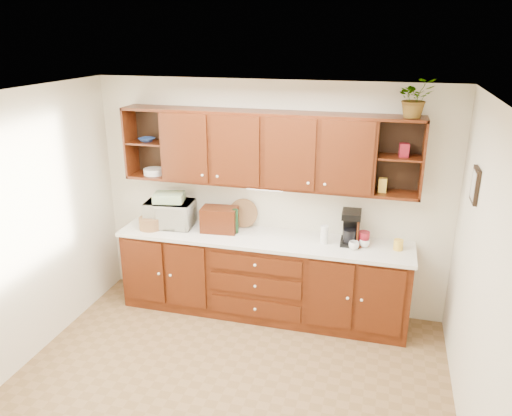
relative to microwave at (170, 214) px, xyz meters
The scene contains 26 objects.
floor 2.16m from the microwave, 53.28° to the right, with size 4.00×4.00×0.00m, color olive.
ceiling 2.40m from the microwave, 53.28° to the right, with size 4.00×4.00×0.00m, color white.
back_wall 1.16m from the microwave, 12.79° to the left, with size 4.00×4.00×0.00m, color #EDE5C7.
left_wall 1.75m from the microwave, 120.56° to the right, with size 3.50×3.50×0.00m, color #EDE5C7.
right_wall 3.46m from the microwave, 25.65° to the right, with size 3.50×3.50×0.00m, color #EDE5C7.
base_cabinets 1.29m from the microwave, ahead, with size 3.20×0.60×0.90m, color black.
countertop 1.13m from the microwave, ahead, with size 3.24×0.64×0.04m, color white.
upper_cabinets 1.39m from the microwave, ahead, with size 3.20×0.33×0.80m.
undercabinet_light 1.18m from the microwave, ahead, with size 0.40×0.05×0.03m, color white.
framed_picture 3.24m from the microwave, 10.90° to the right, with size 0.03×0.24×0.30m, color black.
wicker_basket 0.24m from the microwave, 141.14° to the right, with size 0.26×0.26×0.14m, color #8C5F3A.
microwave is the anchor object (origin of this frame).
towel_stack 0.20m from the microwave, ahead, with size 0.33×0.24×0.10m, color #EDED6F.
wine_bottle 0.79m from the microwave, ahead, with size 0.07×0.07×0.28m, color black.
woven_tray 0.86m from the microwave, 13.22° to the left, with size 0.33×0.33×0.02m, color #8C5F3A.
bread_box 0.60m from the microwave, ahead, with size 0.40×0.25×0.28m, color black.
mug_tree 2.14m from the microwave, ahead, with size 0.25×0.26×0.29m.
canister_red 2.20m from the microwave, ahead, with size 0.12×0.12×0.15m, color maroon.
canister_white 1.79m from the microwave, ahead, with size 0.08×0.08×0.20m, color white.
canister_yellow 2.55m from the microwave, ahead, with size 0.10×0.10×0.11m, color yellow.
coffee_maker 2.06m from the microwave, ahead, with size 0.20×0.26×0.37m.
bowl_stack 0.88m from the microwave, 163.72° to the left, with size 0.17×0.17×0.04m, color navy.
plate_stack 0.52m from the microwave, 159.51° to the left, with size 0.22×0.22×0.07m, color white.
pantry_box_yellow 2.40m from the microwave, ahead, with size 0.08×0.06×0.15m, color yellow.
pantry_box_red 2.67m from the microwave, ahead, with size 0.09×0.08×0.13m, color maroon.
potted_plant 2.92m from the microwave, ahead, with size 0.34×0.30×0.38m, color #999999.
Camera 1 is at (1.24, -3.45, 3.07)m, focal length 35.00 mm.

